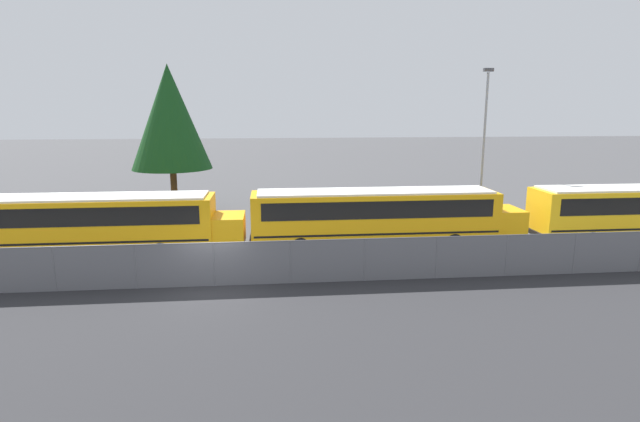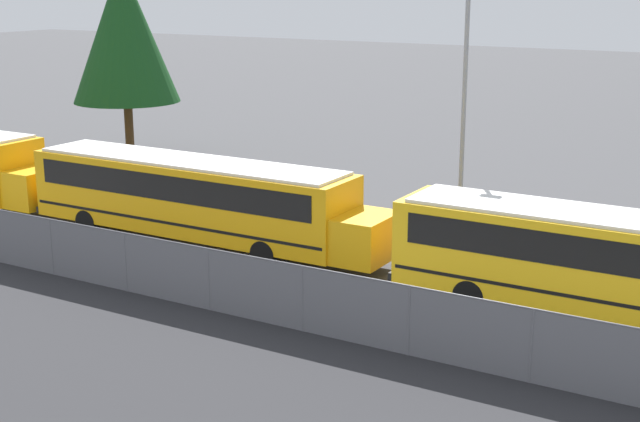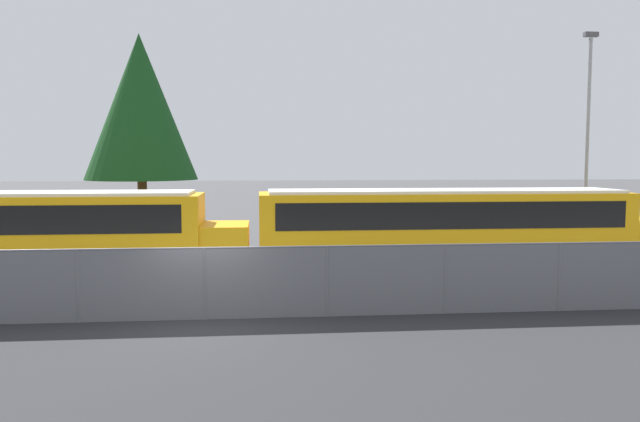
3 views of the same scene
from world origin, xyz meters
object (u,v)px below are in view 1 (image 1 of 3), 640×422
light_pole (484,140)px  tree_3 (170,117)px  school_bus_4 (380,214)px  school_bus_3 (88,221)px

light_pole → tree_3: tree_3 is taller
light_pole → school_bus_4: bearing=-144.7°
school_bus_4 → tree_3: 16.42m
school_bus_4 → school_bus_3: bearing=-179.0°
tree_3 → school_bus_4: bearing=-39.6°
school_bus_3 → tree_3: size_ratio=1.42×
school_bus_3 → school_bus_4: bearing=1.0°
light_pole → school_bus_3: bearing=-165.6°
school_bus_3 → tree_3: tree_3 is taller
school_bus_3 → school_bus_4: size_ratio=1.00×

